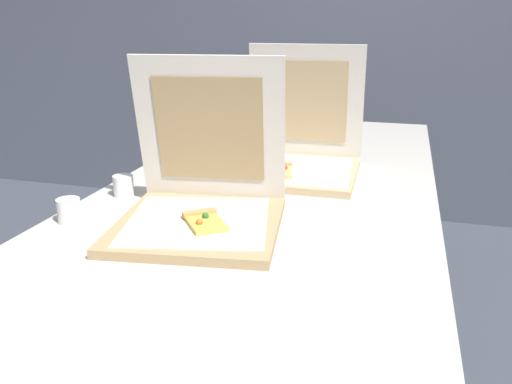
{
  "coord_description": "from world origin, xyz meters",
  "views": [
    {
      "loc": [
        0.36,
        -0.72,
        1.23
      ],
      "look_at": [
        0.02,
        0.46,
        0.82
      ],
      "focal_mm": 36.43,
      "sensor_mm": 36.0,
      "label": 1
    }
  ],
  "objects_px": {
    "pizza_box_front": "(201,203)",
    "cup_white_near_center": "(123,186)",
    "pizza_box_middle": "(298,156)",
    "cup_white_mid": "(174,175)",
    "table": "(266,207)",
    "cup_white_near_left": "(69,210)",
    "cup_white_far": "(225,150)"
  },
  "relations": [
    {
      "from": "pizza_box_front",
      "to": "table",
      "type": "bearing_deg",
      "value": 64.23
    },
    {
      "from": "table",
      "to": "cup_white_near_center",
      "type": "height_order",
      "value": "cup_white_near_center"
    },
    {
      "from": "table",
      "to": "cup_white_near_left",
      "type": "bearing_deg",
      "value": -139.64
    },
    {
      "from": "pizza_box_front",
      "to": "cup_white_mid",
      "type": "height_order",
      "value": "pizza_box_front"
    },
    {
      "from": "pizza_box_middle",
      "to": "cup_white_mid",
      "type": "xyz_separation_m",
      "value": [
        -0.33,
        -0.22,
        -0.03
      ]
    },
    {
      "from": "cup_white_near_center",
      "to": "cup_white_far",
      "type": "distance_m",
      "value": 0.49
    },
    {
      "from": "pizza_box_middle",
      "to": "cup_white_mid",
      "type": "relative_size",
      "value": 6.76
    },
    {
      "from": "table",
      "to": "pizza_box_middle",
      "type": "distance_m",
      "value": 0.25
    },
    {
      "from": "cup_white_near_left",
      "to": "pizza_box_middle",
      "type": "bearing_deg",
      "value": 51.41
    },
    {
      "from": "pizza_box_front",
      "to": "cup_white_near_left",
      "type": "height_order",
      "value": "pizza_box_front"
    },
    {
      "from": "cup_white_near_left",
      "to": "cup_white_far",
      "type": "bearing_deg",
      "value": 76.01
    },
    {
      "from": "pizza_box_front",
      "to": "cup_white_near_center",
      "type": "xyz_separation_m",
      "value": [
        -0.29,
        0.14,
        -0.03
      ]
    },
    {
      "from": "cup_white_near_center",
      "to": "cup_white_near_left",
      "type": "height_order",
      "value": "same"
    },
    {
      "from": "pizza_box_middle",
      "to": "cup_white_mid",
      "type": "height_order",
      "value": "pizza_box_middle"
    },
    {
      "from": "cup_white_near_center",
      "to": "cup_white_far",
      "type": "xyz_separation_m",
      "value": [
        0.14,
        0.46,
        0.0
      ]
    },
    {
      "from": "pizza_box_front",
      "to": "cup_white_far",
      "type": "bearing_deg",
      "value": 95.84
    },
    {
      "from": "pizza_box_middle",
      "to": "pizza_box_front",
      "type": "bearing_deg",
      "value": -106.06
    },
    {
      "from": "table",
      "to": "cup_white_far",
      "type": "distance_m",
      "value": 0.41
    },
    {
      "from": "cup_white_far",
      "to": "pizza_box_middle",
      "type": "bearing_deg",
      "value": -21.05
    },
    {
      "from": "table",
      "to": "cup_white_near_left",
      "type": "distance_m",
      "value": 0.54
    },
    {
      "from": "pizza_box_middle",
      "to": "table",
      "type": "bearing_deg",
      "value": -102.78
    },
    {
      "from": "cup_white_mid",
      "to": "cup_white_near_center",
      "type": "bearing_deg",
      "value": -124.85
    },
    {
      "from": "cup_white_mid",
      "to": "table",
      "type": "bearing_deg",
      "value": -0.1
    },
    {
      "from": "cup_white_mid",
      "to": "pizza_box_middle",
      "type": "bearing_deg",
      "value": 33.9
    },
    {
      "from": "pizza_box_middle",
      "to": "cup_white_far",
      "type": "relative_size",
      "value": 6.76
    },
    {
      "from": "cup_white_near_center",
      "to": "cup_white_near_left",
      "type": "relative_size",
      "value": 1.0
    },
    {
      "from": "table",
      "to": "cup_white_near_left",
      "type": "xyz_separation_m",
      "value": [
        -0.41,
        -0.34,
        0.07
      ]
    },
    {
      "from": "cup_white_mid",
      "to": "cup_white_far",
      "type": "bearing_deg",
      "value": 82.12
    },
    {
      "from": "pizza_box_middle",
      "to": "cup_white_far",
      "type": "distance_m",
      "value": 0.31
    },
    {
      "from": "table",
      "to": "pizza_box_middle",
      "type": "relative_size",
      "value": 5.84
    },
    {
      "from": "table",
      "to": "cup_white_near_center",
      "type": "xyz_separation_m",
      "value": [
        -0.38,
        -0.13,
        0.07
      ]
    },
    {
      "from": "table",
      "to": "pizza_box_middle",
      "type": "bearing_deg",
      "value": 78.15
    }
  ]
}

